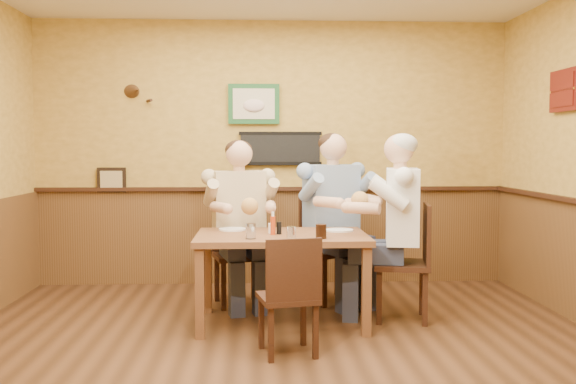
# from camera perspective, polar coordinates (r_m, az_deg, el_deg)

# --- Properties ---
(room) EXTENTS (5.02, 5.03, 2.81)m
(room) POSITION_cam_1_polar(r_m,az_deg,el_deg) (4.55, 1.05, 6.82)
(room) COLOR #372010
(room) RESTS_ON ground
(dining_table) EXTENTS (1.40, 0.90, 0.75)m
(dining_table) POSITION_cam_1_polar(r_m,az_deg,el_deg) (5.30, -0.57, -4.74)
(dining_table) COLOR brown
(dining_table) RESTS_ON ground
(chair_back_left) EXTENTS (0.53, 0.53, 0.96)m
(chair_back_left) POSITION_cam_1_polar(r_m,az_deg,el_deg) (5.99, -4.38, -5.46)
(chair_back_left) COLOR #371E11
(chair_back_left) RESTS_ON ground
(chair_back_right) EXTENTS (0.61, 0.61, 1.00)m
(chair_back_right) POSITION_cam_1_polar(r_m,az_deg,el_deg) (6.11, 3.85, -5.07)
(chair_back_right) COLOR #371E11
(chair_back_right) RESTS_ON ground
(chair_right_end) EXTENTS (0.53, 0.53, 0.99)m
(chair_right_end) POSITION_cam_1_polar(r_m,az_deg,el_deg) (5.54, 10.06, -6.12)
(chair_right_end) COLOR #371E11
(chair_right_end) RESTS_ON ground
(chair_near_side) EXTENTS (0.46, 0.46, 0.85)m
(chair_near_side) POSITION_cam_1_polar(r_m,az_deg,el_deg) (4.58, -0.02, -9.12)
(chair_near_side) COLOR #371E11
(chair_near_side) RESTS_ON ground
(diner_tan_shirt) EXTENTS (0.76, 0.76, 1.37)m
(diner_tan_shirt) POSITION_cam_1_polar(r_m,az_deg,el_deg) (5.96, -4.39, -3.51)
(diner_tan_shirt) COLOR beige
(diner_tan_shirt) RESTS_ON ground
(diner_blue_polo) EXTENTS (0.87, 0.87, 1.43)m
(diner_blue_polo) POSITION_cam_1_polar(r_m,az_deg,el_deg) (6.08, 3.86, -3.07)
(diner_blue_polo) COLOR #7A93B7
(diner_blue_polo) RESTS_ON ground
(diner_white_elder) EXTENTS (0.76, 0.76, 1.42)m
(diner_white_elder) POSITION_cam_1_polar(r_m,az_deg,el_deg) (5.50, 10.09, -3.95)
(diner_white_elder) COLOR white
(diner_white_elder) RESTS_ON ground
(water_glass_left) EXTENTS (0.09, 0.09, 0.12)m
(water_glass_left) POSITION_cam_1_polar(r_m,az_deg,el_deg) (5.01, -3.33, -3.50)
(water_glass_left) COLOR white
(water_glass_left) RESTS_ON dining_table
(water_glass_mid) EXTENTS (0.08, 0.08, 0.11)m
(water_glass_mid) POSITION_cam_1_polar(r_m,az_deg,el_deg) (4.90, 0.29, -3.72)
(water_glass_mid) COLOR silver
(water_glass_mid) RESTS_ON dining_table
(cola_tumbler) EXTENTS (0.10, 0.10, 0.11)m
(cola_tumbler) POSITION_cam_1_polar(r_m,az_deg,el_deg) (5.03, 2.96, -3.51)
(cola_tumbler) COLOR black
(cola_tumbler) RESTS_ON dining_table
(hot_sauce_bottle) EXTENTS (0.05, 0.05, 0.17)m
(hot_sauce_bottle) POSITION_cam_1_polar(r_m,az_deg,el_deg) (5.23, -1.35, -2.89)
(hot_sauce_bottle) COLOR #B73913
(hot_sauce_bottle) RESTS_ON dining_table
(salt_shaker) EXTENTS (0.04, 0.04, 0.08)m
(salt_shaker) POSITION_cam_1_polar(r_m,az_deg,el_deg) (5.32, -1.59, -3.24)
(salt_shaker) COLOR white
(salt_shaker) RESTS_ON dining_table
(pepper_shaker) EXTENTS (0.05, 0.05, 0.10)m
(pepper_shaker) POSITION_cam_1_polar(r_m,az_deg,el_deg) (5.26, -0.80, -3.23)
(pepper_shaker) COLOR black
(pepper_shaker) RESTS_ON dining_table
(plate_far_left) EXTENTS (0.29, 0.29, 0.02)m
(plate_far_left) POSITION_cam_1_polar(r_m,az_deg,el_deg) (5.55, -4.97, -3.32)
(plate_far_left) COLOR white
(plate_far_left) RESTS_ON dining_table
(plate_far_right) EXTENTS (0.27, 0.27, 0.02)m
(plate_far_right) POSITION_cam_1_polar(r_m,az_deg,el_deg) (5.49, 4.61, -3.40)
(plate_far_right) COLOR silver
(plate_far_right) RESTS_ON dining_table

